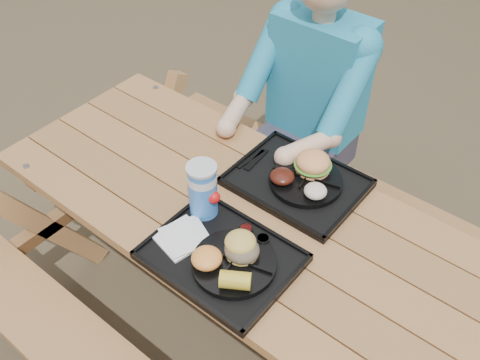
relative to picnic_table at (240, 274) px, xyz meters
The scene contains 18 objects.
ground 0.38m from the picnic_table, ahead, with size 60.00×60.00×0.00m, color #999999.
picnic_table is the anchor object (origin of this frame).
tray_near 0.45m from the picnic_table, 65.66° to the right, with size 0.45×0.35×0.02m, color black.
tray_far 0.45m from the picnic_table, 67.80° to the left, with size 0.45×0.35×0.02m, color black.
plate_near 0.48m from the picnic_table, 55.09° to the right, with size 0.26×0.26×0.02m, color black.
plate_far 0.48m from the picnic_table, 62.36° to the left, with size 0.26×0.26×0.02m, color black.
napkin_stack 0.47m from the picnic_table, 101.21° to the right, with size 0.14×0.14×0.02m, color white.
soda_cup 0.51m from the picnic_table, 124.82° to the right, with size 0.09×0.09×0.19m, color blue.
condiment_bbq 0.43m from the picnic_table, 43.02° to the right, with size 0.05×0.05×0.03m, color #310705.
condiment_mustard 0.45m from the picnic_table, 28.69° to the right, with size 0.04×0.04×0.03m, color yellow.
sandwich 0.52m from the picnic_table, 49.81° to the right, with size 0.10×0.10×0.11m, color gold, non-canonical shape.
mac_cheese 0.52m from the picnic_table, 71.44° to the right, with size 0.09×0.09×0.05m, color #FFA343.
corn_cob 0.56m from the picnic_table, 53.39° to the right, with size 0.09×0.09×0.05m, color gold, non-canonical shape.
cutlery_far 0.46m from the picnic_table, 113.80° to the left, with size 0.02×0.14×0.01m, color black.
burger 0.56m from the picnic_table, 68.59° to the left, with size 0.13×0.13×0.11m, color #F29755, non-canonical shape.
baked_beans 0.47m from the picnic_table, 71.13° to the left, with size 0.09×0.09×0.04m, color #42160D.
potato_salad 0.51m from the picnic_table, 42.93° to the left, with size 0.08×0.08×0.04m, color beige.
diner 0.75m from the picnic_table, 101.95° to the left, with size 0.48×0.84×1.28m, color #1C9ACA, non-canonical shape.
Camera 1 is at (0.79, -0.99, 2.07)m, focal length 40.00 mm.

